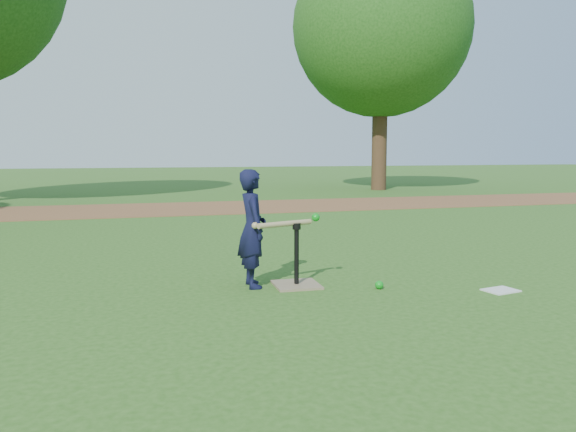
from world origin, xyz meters
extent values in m
plane|color=#285116|center=(0.00, 0.00, 0.00)|extent=(80.00, 80.00, 0.00)
cube|color=brown|center=(0.00, 7.50, 0.01)|extent=(24.00, 3.00, 0.01)
imported|color=black|center=(-0.49, -0.10, 0.57)|extent=(0.28, 0.42, 1.13)
sphere|color=#0C8D18|center=(0.65, -0.53, 0.04)|extent=(0.08, 0.08, 0.08)
cube|color=silver|center=(1.71, -0.91, 0.01)|extent=(0.34, 0.28, 0.01)
cube|color=#857154|center=(-0.07, -0.19, 0.01)|extent=(0.44, 0.44, 0.02)
cylinder|color=black|center=(-0.07, -0.19, 0.30)|extent=(0.05, 0.05, 0.55)
cylinder|color=black|center=(-0.07, -0.19, 0.58)|extent=(0.08, 0.08, 0.06)
cylinder|color=tan|center=(-0.19, -0.21, 0.61)|extent=(0.58, 0.25, 0.05)
sphere|color=tan|center=(-0.49, -0.25, 0.61)|extent=(0.06, 0.06, 0.06)
sphere|color=#0C8D18|center=(0.13, -0.16, 0.66)|extent=(0.08, 0.08, 0.08)
cylinder|color=#382316|center=(6.50, 12.00, 1.71)|extent=(0.50, 0.50, 3.42)
sphere|color=#285B19|center=(6.50, 12.00, 5.30)|extent=(5.80, 5.80, 5.80)
camera|label=1|loc=(-1.62, -5.30, 1.30)|focal=35.00mm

